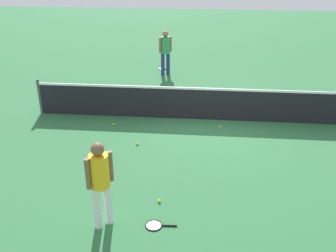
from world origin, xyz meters
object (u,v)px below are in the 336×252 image
tennis_ball_near_player (114,124)px  tennis_ball_by_net (137,144)px  tennis_racket_near_player (155,225)px  player_far_side (165,49)px  tennis_racket_far_player (161,69)px  tennis_ball_midcourt (220,127)px  player_near_side (100,178)px  tennis_ball_baseline (159,201)px

tennis_ball_near_player → tennis_ball_by_net: (0.85, -1.08, 0.00)m
tennis_racket_near_player → tennis_ball_by_net: 3.14m
player_far_side → tennis_racket_far_player: size_ratio=2.81×
tennis_ball_near_player → tennis_ball_midcourt: (2.99, 0.11, 0.00)m
player_near_side → tennis_ball_near_player: bearing=100.1°
tennis_ball_midcourt → tennis_ball_baseline: same height
tennis_racket_far_player → tennis_ball_midcourt: 5.72m
player_far_side → tennis_ball_midcourt: player_far_side is taller
tennis_ball_by_net → tennis_ball_baseline: bearing=-70.5°
player_near_side → tennis_racket_near_player: bearing=2.8°
tennis_ball_near_player → tennis_ball_by_net: 1.38m
tennis_racket_near_player → tennis_ball_by_net: bearing=105.3°
player_near_side → tennis_racket_near_player: player_near_side is taller
player_far_side → tennis_ball_by_net: bearing=-91.6°
tennis_ball_by_net → tennis_ball_midcourt: 2.45m
tennis_racket_near_player → tennis_racket_far_player: bearing=95.5°
tennis_racket_near_player → tennis_ball_baseline: 0.71m
player_far_side → tennis_ball_by_net: 5.83m
player_far_side → tennis_ball_midcourt: bearing=-66.5°
player_near_side → tennis_ball_near_player: 4.33m
player_near_side → tennis_ball_baseline: player_near_side is taller
player_far_side → tennis_ball_by_net: size_ratio=25.76×
player_far_side → tennis_racket_near_player: size_ratio=2.88×
tennis_ball_by_net → tennis_ball_near_player: bearing=128.3°
tennis_racket_near_player → tennis_ball_midcourt: bearing=72.8°
player_far_side → tennis_ball_baseline: bearing=-85.3°
tennis_racket_near_player → tennis_ball_midcourt: tennis_ball_midcourt is taller
player_far_side → tennis_racket_far_player: (-0.24, 0.71, -1.00)m
tennis_ball_near_player → tennis_ball_baseline: same height
player_near_side → tennis_ball_near_player: size_ratio=25.76×
player_far_side → tennis_ball_baseline: (0.67, -8.08, -0.98)m
player_far_side → tennis_ball_midcourt: size_ratio=25.76×
tennis_racket_far_player → player_far_side: bearing=-71.6°
player_far_side → tennis_ball_baseline: size_ratio=25.76×
player_far_side → tennis_ball_near_player: player_far_side is taller
tennis_ball_midcourt → tennis_ball_baseline: size_ratio=1.00×
tennis_ball_midcourt → tennis_ball_baseline: (-1.31, -3.52, 0.00)m
tennis_ball_by_net → tennis_ball_baseline: (0.83, -2.33, 0.00)m
tennis_ball_midcourt → player_far_side: bearing=113.5°
player_far_side → tennis_ball_baseline: player_far_side is taller
player_near_side → tennis_ball_midcourt: 4.92m
tennis_ball_near_player → tennis_ball_midcourt: size_ratio=1.00×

